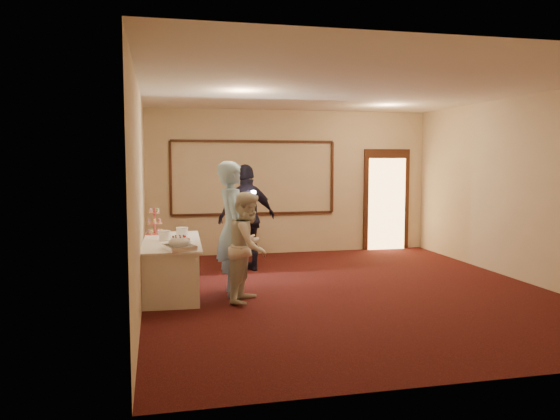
% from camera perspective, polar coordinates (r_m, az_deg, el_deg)
% --- Properties ---
extents(floor, '(7.00, 7.00, 0.00)m').
position_cam_1_polar(floor, '(8.40, 6.98, -8.32)').
color(floor, black).
rests_on(floor, ground).
extents(room_walls, '(6.04, 7.04, 3.02)m').
position_cam_1_polar(room_walls, '(8.17, 7.14, 5.62)').
color(room_walls, beige).
rests_on(room_walls, floor).
extents(wall_molding, '(3.45, 0.04, 1.55)m').
position_cam_1_polar(wall_molding, '(11.33, -2.73, 3.40)').
color(wall_molding, black).
rests_on(wall_molding, room_walls).
extents(doorway, '(1.05, 0.07, 2.20)m').
position_cam_1_polar(doorway, '(12.21, 11.05, 1.00)').
color(doorway, black).
rests_on(doorway, floor).
extents(buffet_table, '(0.93, 2.20, 0.77)m').
position_cam_1_polar(buffet_table, '(8.34, -11.23, -5.77)').
color(buffet_table, white).
rests_on(buffet_table, floor).
extents(pavlova_tray, '(0.46, 0.52, 0.18)m').
position_cam_1_polar(pavlova_tray, '(7.40, -10.50, -3.53)').
color(pavlova_tray, silver).
rests_on(pavlova_tray, buffet_table).
extents(cupcake_stand, '(0.32, 0.32, 0.47)m').
position_cam_1_polar(cupcake_stand, '(9.05, -12.97, -1.42)').
color(cupcake_stand, '#D15151').
rests_on(cupcake_stand, buffet_table).
extents(plate_stack_a, '(0.18, 0.18, 0.15)m').
position_cam_1_polar(plate_stack_a, '(8.30, -11.98, -2.63)').
color(plate_stack_a, white).
rests_on(plate_stack_a, buffet_table).
extents(plate_stack_b, '(0.19, 0.19, 0.16)m').
position_cam_1_polar(plate_stack_b, '(8.59, -10.19, -2.31)').
color(plate_stack_b, white).
rests_on(plate_stack_b, buffet_table).
extents(tart, '(0.29, 0.29, 0.06)m').
position_cam_1_polar(tart, '(8.05, -10.25, -3.18)').
color(tart, white).
rests_on(tart, buffet_table).
extents(man, '(0.47, 0.71, 1.95)m').
position_cam_1_polar(man, '(7.96, -4.96, -1.92)').
color(man, '#9BC9ED').
rests_on(man, floor).
extents(woman, '(0.85, 0.92, 1.53)m').
position_cam_1_polar(woman, '(7.60, -3.33, -3.85)').
color(woman, silver).
rests_on(woman, floor).
extents(guest, '(1.20, 0.81, 1.89)m').
position_cam_1_polar(guest, '(9.65, -3.47, -0.82)').
color(guest, black).
rests_on(guest, floor).
extents(camera_flash, '(0.08, 0.06, 0.05)m').
position_cam_1_polar(camera_flash, '(9.38, -2.78, 1.88)').
color(camera_flash, white).
rests_on(camera_flash, guest).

